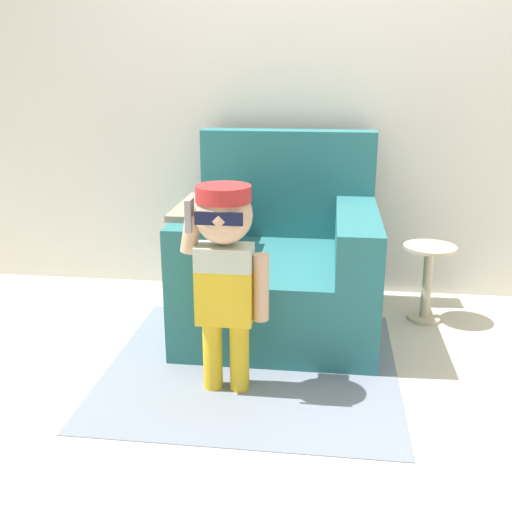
# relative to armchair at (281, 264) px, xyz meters

# --- Properties ---
(ground_plane) EXTENTS (10.00, 10.00, 0.00)m
(ground_plane) POSITION_rel_armchair_xyz_m (0.17, -0.18, -0.33)
(ground_plane) COLOR beige
(wall_back) EXTENTS (10.00, 0.05, 2.60)m
(wall_back) POSITION_rel_armchair_xyz_m (0.17, 0.57, 0.97)
(wall_back) COLOR silver
(wall_back) RESTS_ON ground_plane
(armchair) EXTENTS (1.00, 1.02, 1.00)m
(armchair) POSITION_rel_armchair_xyz_m (0.00, 0.00, 0.00)
(armchair) COLOR #286B70
(armchair) RESTS_ON ground_plane
(person_child) EXTENTS (0.37, 0.27, 0.89)m
(person_child) POSITION_rel_armchair_xyz_m (-0.17, -0.75, 0.26)
(person_child) COLOR gold
(person_child) RESTS_ON ground_plane
(side_table) EXTENTS (0.28, 0.28, 0.43)m
(side_table) POSITION_rel_armchair_xyz_m (0.79, 0.13, -0.07)
(side_table) COLOR beige
(side_table) RESTS_ON ground_plane
(rug) EXTENTS (1.33, 1.30, 0.01)m
(rug) POSITION_rel_armchair_xyz_m (-0.08, -0.53, -0.33)
(rug) COLOR gray
(rug) RESTS_ON ground_plane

